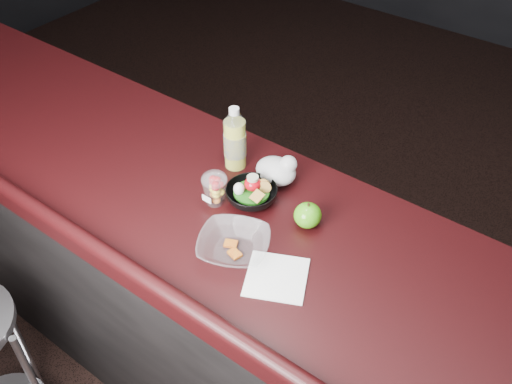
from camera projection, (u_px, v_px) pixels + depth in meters
counter at (239, 315)px, 2.04m from camera, size 4.06×0.71×1.02m
lemonade_bottle at (235, 142)px, 1.81m from camera, size 0.07×0.07×0.22m
fruit_cup at (215, 188)px, 1.70m from camera, size 0.08×0.08×0.11m
green_apple at (308, 215)px, 1.64m from camera, size 0.08×0.08×0.08m
plastic_bag at (277, 170)px, 1.78m from camera, size 0.13×0.11×0.10m
snack_bowl at (251, 194)px, 1.72m from camera, size 0.16×0.16×0.09m
takeout_bowl at (234, 245)px, 1.57m from camera, size 0.26×0.26×0.05m
paper_napkin at (276, 277)px, 1.51m from camera, size 0.21×0.21×0.00m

